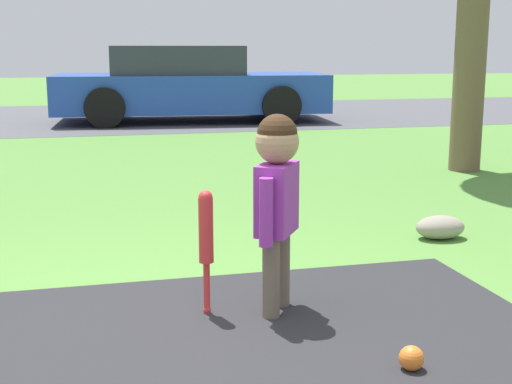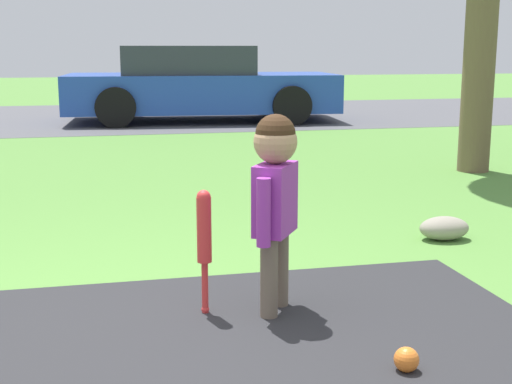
{
  "view_description": "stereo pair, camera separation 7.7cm",
  "coord_description": "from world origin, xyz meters",
  "px_view_note": "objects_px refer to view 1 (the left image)",
  "views": [
    {
      "loc": [
        -0.12,
        -2.73,
        1.24
      ],
      "look_at": [
        0.77,
        0.8,
        0.51
      ],
      "focal_mm": 50.0,
      "sensor_mm": 36.0,
      "label": 1
    },
    {
      "loc": [
        -0.04,
        -2.75,
        1.24
      ],
      "look_at": [
        0.77,
        0.8,
        0.51
      ],
      "focal_mm": 50.0,
      "sensor_mm": 36.0,
      "label": 2
    }
  ],
  "objects_px": {
    "child": "(277,186)",
    "parked_car": "(187,85)",
    "baseball_bat": "(206,235)",
    "sports_ball": "(411,358)"
  },
  "relations": [
    {
      "from": "parked_car",
      "to": "sports_ball",
      "type": "bearing_deg",
      "value": -88.58
    },
    {
      "from": "baseball_bat",
      "to": "sports_ball",
      "type": "distance_m",
      "value": 1.1
    },
    {
      "from": "baseball_bat",
      "to": "sports_ball",
      "type": "xyz_separation_m",
      "value": [
        0.67,
        -0.8,
        -0.34
      ]
    },
    {
      "from": "child",
      "to": "baseball_bat",
      "type": "bearing_deg",
      "value": 114.81
    },
    {
      "from": "child",
      "to": "baseball_bat",
      "type": "xyz_separation_m",
      "value": [
        -0.33,
        0.05,
        -0.23
      ]
    },
    {
      "from": "child",
      "to": "parked_car",
      "type": "distance_m",
      "value": 9.28
    },
    {
      "from": "sports_ball",
      "to": "parked_car",
      "type": "distance_m",
      "value": 10.01
    },
    {
      "from": "baseball_bat",
      "to": "child",
      "type": "bearing_deg",
      "value": -8.1
    },
    {
      "from": "child",
      "to": "parked_car",
      "type": "relative_size",
      "value": 0.2
    },
    {
      "from": "child",
      "to": "sports_ball",
      "type": "relative_size",
      "value": 9.51
    }
  ]
}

